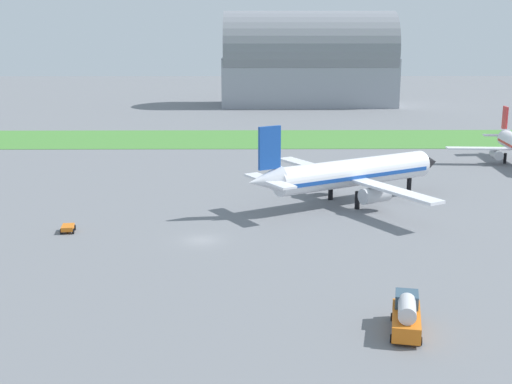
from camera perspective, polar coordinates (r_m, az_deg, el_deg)
ground_plane at (r=85.93m, az=-4.53°, el=-4.04°), size 600.00×600.00×0.00m
grass_taxiway_strip at (r=163.87m, az=-2.65°, el=4.44°), size 360.00×28.00×0.08m
airplane_midfield_jet at (r=103.47m, az=7.89°, el=1.54°), size 32.52×32.54×12.79m
baggage_cart_near_gate at (r=92.18m, az=-15.43°, el=-2.90°), size 2.04×2.58×0.90m
fuel_truck_by_runway at (r=61.73m, az=12.45°, el=-9.98°), size 3.71×6.86×3.29m
hangar_distant at (r=237.07m, az=4.39°, el=10.79°), size 58.42×25.93×31.49m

